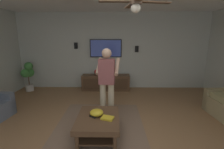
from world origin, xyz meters
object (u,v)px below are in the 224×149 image
(tv, at_px, (106,48))
(ceiling_fan, at_px, (136,4))
(book, at_px, (107,118))
(wall_speaker_right, at_px, (76,46))
(person_standing, at_px, (107,79))
(bowl, at_px, (97,113))
(potted_plant_tall, at_px, (28,74))
(remote_black, at_px, (93,117))
(coffee_table, at_px, (98,122))
(wall_speaker_left, at_px, (137,49))
(remote_white, at_px, (96,112))
(media_console, at_px, (106,82))
(vase_round, at_px, (97,72))

(tv, distance_m, ceiling_fan, 3.29)
(tv, relative_size, book, 5.20)
(tv, xyz_separation_m, wall_speaker_right, (0.01, 1.08, 0.09))
(person_standing, xyz_separation_m, bowl, (-0.78, 0.17, -0.47))
(potted_plant_tall, bearing_deg, bowl, -134.25)
(book, bearing_deg, remote_black, 4.96)
(coffee_table, distance_m, remote_black, 0.15)
(bowl, relative_size, remote_black, 1.74)
(wall_speaker_left, height_order, ceiling_fan, ceiling_fan)
(coffee_table, distance_m, tv, 3.30)
(coffee_table, distance_m, remote_white, 0.21)
(coffee_table, relative_size, remote_black, 6.67)
(coffee_table, relative_size, media_console, 0.59)
(wall_speaker_right, relative_size, ceiling_fan, 0.18)
(remote_white, height_order, book, book)
(media_console, bearing_deg, wall_speaker_right, -103.21)
(tv, distance_m, vase_round, 0.91)
(remote_black, relative_size, vase_round, 0.68)
(ceiling_fan, bearing_deg, coffee_table, 89.29)
(media_console, height_order, book, media_console)
(vase_round, distance_m, wall_speaker_left, 1.65)
(wall_speaker_right, bearing_deg, coffee_table, -160.72)
(media_console, bearing_deg, book, 3.63)
(vase_round, relative_size, ceiling_fan, 0.18)
(tv, bearing_deg, wall_speaker_right, -90.70)
(wall_speaker_left, relative_size, ceiling_fan, 0.18)
(person_standing, xyz_separation_m, wall_speaker_left, (2.25, -0.98, 0.53))
(vase_round, bearing_deg, wall_speaker_left, -80.27)
(person_standing, relative_size, vase_round, 7.45)
(coffee_table, relative_size, book, 4.55)
(potted_plant_tall, height_order, ceiling_fan, ceiling_fan)
(wall_speaker_left, bearing_deg, person_standing, 156.38)
(tv, bearing_deg, remote_white, -0.99)
(remote_white, bearing_deg, potted_plant_tall, 17.43)
(remote_black, bearing_deg, ceiling_fan, -144.38)
(book, bearing_deg, ceiling_fan, -154.14)
(remote_white, xyz_separation_m, book, (-0.25, -0.23, 0.01))
(tv, height_order, potted_plant_tall, tv)
(book, bearing_deg, bowl, -14.95)
(person_standing, distance_m, remote_black, 1.03)
(tv, xyz_separation_m, potted_plant_tall, (-0.40, 2.72, -0.87))
(bowl, distance_m, wall_speaker_left, 3.39)
(remote_black, xyz_separation_m, wall_speaker_right, (3.10, 0.98, 1.17))
(tv, xyz_separation_m, person_standing, (-2.24, -0.14, -0.55))
(person_standing, bearing_deg, coffee_table, 178.35)
(coffee_table, bearing_deg, wall_speaker_right, 19.28)
(potted_plant_tall, height_order, book, potted_plant_tall)
(person_standing, bearing_deg, bowl, 175.35)
(ceiling_fan, bearing_deg, remote_black, 90.36)
(media_console, bearing_deg, bowl, -0.67)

